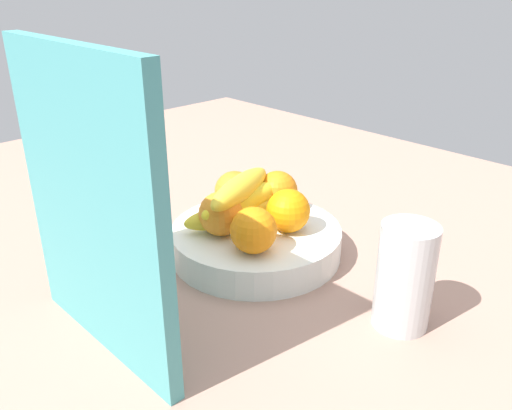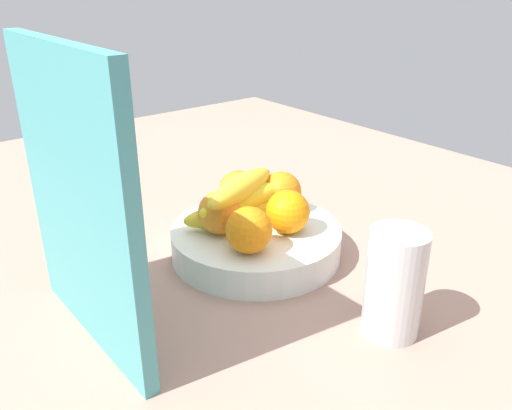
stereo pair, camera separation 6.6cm
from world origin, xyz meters
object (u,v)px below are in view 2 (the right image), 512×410
orange_back_right (249,230)px  thermos_tumbler (394,283)px  orange_front_right (281,192)px  orange_back_left (220,212)px  cutting_board (79,204)px  banana_bunch (240,201)px  orange_center (237,191)px  fruit_bowl (256,241)px  orange_front_left (288,212)px

orange_back_right → thermos_tumbler: thermos_tumbler is taller
orange_front_right → orange_back_left: same height
orange_front_right → cutting_board: cutting_board is taller
orange_back_right → banana_bunch: 9.00cm
orange_center → orange_back_right: same height
fruit_bowl → banana_bunch: size_ratio=1.46×
fruit_bowl → orange_back_left: 8.17cm
orange_back_left → cutting_board: size_ratio=0.19×
orange_front_right → orange_back_left: (-0.34, 12.84, 0.00)cm
orange_front_left → banana_bunch: bearing=31.9°
thermos_tumbler → fruit_bowl: bearing=1.7°
orange_front_right → orange_back_left: bearing=91.5°
fruit_bowl → orange_center: bearing=-15.1°
orange_center → orange_front_right: bearing=-131.9°
fruit_bowl → orange_back_right: (-5.23, 5.53, 5.79)cm
fruit_bowl → orange_front_right: 9.89cm
orange_back_left → orange_back_right: (-7.54, 0.25, 0.00)cm
orange_back_right → thermos_tumbler: bearing=-163.2°
orange_front_left → banana_bunch: banana_bunch is taller
orange_front_right → banana_bunch: bearing=90.3°
orange_front_right → orange_back_right: 15.28cm
orange_front_right → banana_bunch: (-0.04, 8.73, 0.78)cm
orange_front_right → orange_back_right: same height
orange_front_left → banana_bunch: size_ratio=0.37×
orange_front_left → cutting_board: bearing=88.8°
orange_front_left → orange_back_right: 8.59cm
banana_bunch → orange_center: bearing=-32.8°
orange_back_right → banana_bunch: bearing=-29.1°
orange_back_right → orange_back_left: bearing=-1.9°
orange_front_left → cutting_board: size_ratio=0.19×
banana_bunch → thermos_tumbler: 28.91cm
orange_front_left → thermos_tumbler: bearing=174.3°
orange_front_left → banana_bunch: 7.92cm
orange_center → banana_bunch: bearing=147.2°
orange_front_left → orange_back_right: bearing=97.6°
orange_center → cutting_board: size_ratio=0.19×
cutting_board → orange_front_left: bearing=-92.0°
orange_front_left → orange_back_left: bearing=52.2°
orange_center → orange_back_left: 9.04cm
orange_front_left → thermos_tumbler: 22.22cm
fruit_bowl → orange_back_right: bearing=133.4°
thermos_tumbler → banana_bunch: bearing=3.9°
orange_front_right → orange_back_right: size_ratio=1.00×
thermos_tumbler → cutting_board: bearing=52.2°
orange_front_left → cutting_board: (0.64, 31.53, 9.84)cm
orange_front_right → orange_center: same height
orange_front_right → fruit_bowl: bearing=109.3°
banana_bunch → orange_back_right: bearing=150.9°
orange_center → orange_back_left: same height
cutting_board → thermos_tumbler: (-22.73, -29.32, -10.93)cm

